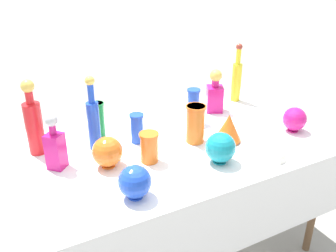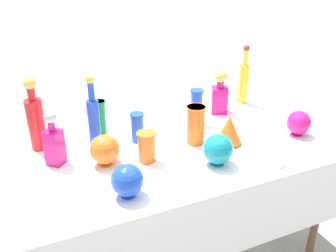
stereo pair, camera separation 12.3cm
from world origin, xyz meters
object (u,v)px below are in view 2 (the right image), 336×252
at_px(round_bowl_3, 105,150).
at_px(fluted_vase_0, 229,129).
at_px(square_decanter_1, 220,95).
at_px(slender_vase_0, 137,126).
at_px(tall_bottle_2, 36,119).
at_px(tall_bottle_0, 94,118).
at_px(slender_vase_1, 196,124).
at_px(slender_vase_3, 100,117).
at_px(round_bowl_0, 218,149).
at_px(square_decanter_0, 54,142).
at_px(cardboard_box_behind_left, 167,149).
at_px(slender_vase_2, 196,105).
at_px(slender_vase_4, 147,146).
at_px(round_bowl_2, 299,123).
at_px(tall_bottle_1, 244,80).
at_px(round_bowl_1, 127,180).

bearing_deg(round_bowl_3, fluted_vase_0, -5.24).
height_order(square_decanter_1, fluted_vase_0, square_decanter_1).
relative_size(slender_vase_0, round_bowl_3, 1.06).
bearing_deg(tall_bottle_2, slender_vase_0, -15.56).
bearing_deg(slender_vase_0, round_bowl_3, -144.19).
height_order(tall_bottle_0, slender_vase_1, tall_bottle_0).
height_order(square_decanter_1, slender_vase_3, square_decanter_1).
height_order(slender_vase_3, round_bowl_0, slender_vase_3).
bearing_deg(tall_bottle_2, fluted_vase_0, -21.10).
bearing_deg(square_decanter_0, cardboard_box_behind_left, 41.70).
xyz_separation_m(slender_vase_0, slender_vase_2, (0.41, 0.08, 0.02)).
bearing_deg(tall_bottle_2, cardboard_box_behind_left, 33.25).
distance_m(slender_vase_2, slender_vase_4, 0.53).
height_order(tall_bottle_2, slender_vase_2, tall_bottle_2).
bearing_deg(slender_vase_2, round_bowl_0, -105.44).
xyz_separation_m(slender_vase_3, cardboard_box_behind_left, (0.71, 0.67, -0.71)).
height_order(round_bowl_0, cardboard_box_behind_left, round_bowl_0).
xyz_separation_m(slender_vase_4, round_bowl_3, (-0.20, 0.05, -0.00)).
distance_m(square_decanter_1, slender_vase_1, 0.45).
relative_size(slender_vase_3, round_bowl_2, 1.45).
xyz_separation_m(tall_bottle_2, slender_vase_2, (0.91, -0.06, -0.06)).
distance_m(tall_bottle_2, slender_vase_3, 0.34).
distance_m(square_decanter_0, cardboard_box_behind_left, 1.51).
bearing_deg(slender_vase_4, slender_vase_3, 110.64).
height_order(tall_bottle_1, slender_vase_2, tall_bottle_1).
bearing_deg(tall_bottle_2, tall_bottle_0, -20.33).
xyz_separation_m(square_decanter_0, round_bowl_2, (1.30, -0.24, -0.05)).
bearing_deg(slender_vase_3, tall_bottle_2, -178.14).
bearing_deg(square_decanter_0, slender_vase_3, 36.34).
bearing_deg(round_bowl_0, square_decanter_1, 58.30).
relative_size(slender_vase_0, round_bowl_0, 1.04).
height_order(slender_vase_4, round_bowl_0, round_bowl_0).
relative_size(slender_vase_0, slender_vase_1, 0.78).
distance_m(tall_bottle_0, round_bowl_2, 1.14).
relative_size(tall_bottle_2, fluted_vase_0, 2.48).
distance_m(tall_bottle_2, square_decanter_1, 1.12).
bearing_deg(fluted_vase_0, square_decanter_0, 169.29).
xyz_separation_m(slender_vase_2, round_bowl_1, (-0.62, -0.54, -0.03)).
distance_m(tall_bottle_1, slender_vase_4, 0.99).
bearing_deg(fluted_vase_0, square_decanter_1, 66.11).
bearing_deg(tall_bottle_0, round_bowl_3, -90.70).
xyz_separation_m(slender_vase_0, round_bowl_2, (0.86, -0.30, -0.01)).
distance_m(tall_bottle_2, square_decanter_0, 0.21).
height_order(slender_vase_1, slender_vase_3, slender_vase_1).
xyz_separation_m(square_decanter_1, round_bowl_1, (-0.82, -0.61, -0.04)).
bearing_deg(slender_vase_4, tall_bottle_0, 128.06).
xyz_separation_m(tall_bottle_0, slender_vase_3, (0.06, 0.11, -0.06)).
relative_size(round_bowl_1, round_bowl_3, 0.97).
bearing_deg(round_bowl_3, square_decanter_0, 154.09).
relative_size(square_decanter_1, slender_vase_3, 1.34).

